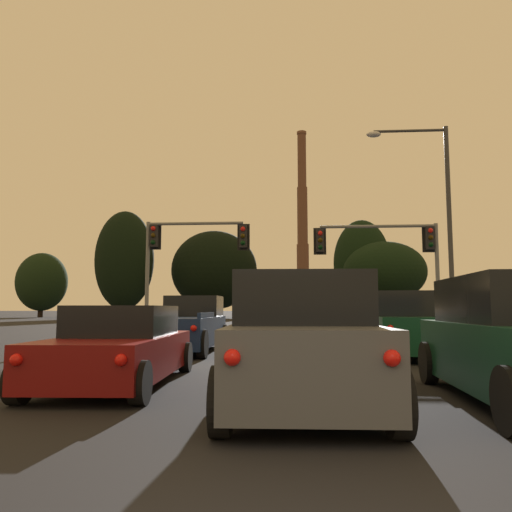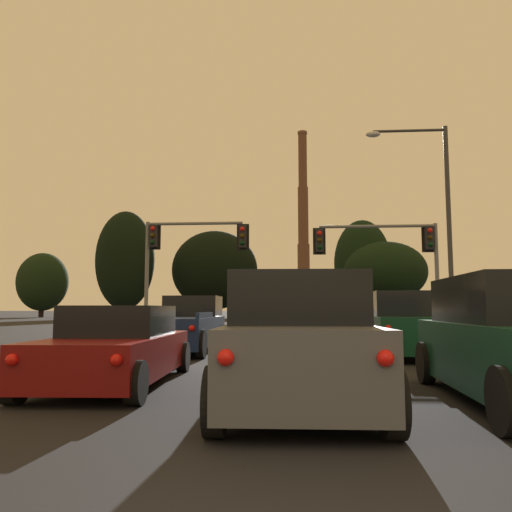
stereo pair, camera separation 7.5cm
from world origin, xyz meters
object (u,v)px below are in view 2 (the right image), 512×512
object	(u,v)px
sedan_left_lane_second	(118,347)
suv_right_lane_front	(402,325)
street_lamp	(436,208)
smokestack	(303,241)
suv_center_lane_second	(296,341)
suv_center_lane_front	(287,325)
traffic_light_overhead_left	(181,249)
traffic_light_overhead_right	(393,250)
pickup_truck_left_lane_front	(185,326)

from	to	relation	value
sedan_left_lane_second	suv_right_lane_front	world-z (taller)	suv_right_lane_front
street_lamp	smokestack	xyz separation A→B (m)	(-3.04, 110.85, 13.74)
suv_center_lane_second	suv_center_lane_front	world-z (taller)	same
suv_center_lane_second	sedan_left_lane_second	bearing A→B (deg)	152.17
traffic_light_overhead_left	street_lamp	xyz separation A→B (m)	(11.32, -1.21, 1.52)
traffic_light_overhead_right	street_lamp	xyz separation A→B (m)	(1.60, -1.27, 1.67)
sedan_left_lane_second	traffic_light_overhead_right	distance (m)	16.17
suv_right_lane_front	pickup_truck_left_lane_front	world-z (taller)	suv_right_lane_front
suv_center_lane_second	street_lamp	bearing A→B (deg)	65.08
suv_center_lane_front	pickup_truck_left_lane_front	size ratio (longest dim) A/B	0.90
traffic_light_overhead_right	sedan_left_lane_second	bearing A→B (deg)	-119.45
street_lamp	suv_center_lane_front	bearing A→B (deg)	-132.47
suv_center_lane_second	suv_center_lane_front	xyz separation A→B (m)	(-0.21, 7.20, 0.00)
traffic_light_overhead_left	traffic_light_overhead_right	world-z (taller)	traffic_light_overhead_left
sedan_left_lane_second	street_lamp	size ratio (longest dim) A/B	0.51
sedan_left_lane_second	pickup_truck_left_lane_front	distance (m)	7.25
suv_center_lane_front	traffic_light_overhead_left	world-z (taller)	traffic_light_overhead_left
pickup_truck_left_lane_front	suv_center_lane_front	bearing A→B (deg)	-26.64
suv_center_lane_front	suv_right_lane_front	bearing A→B (deg)	2.54
suv_center_lane_front	smokestack	xyz separation A→B (m)	(3.31, 117.78, 18.52)
suv_center_lane_second	street_lamp	distance (m)	16.12
suv_center_lane_second	smokestack	distance (m)	126.38
pickup_truck_left_lane_front	traffic_light_overhead_left	xyz separation A→B (m)	(-1.62, 6.48, 3.34)
suv_right_lane_front	suv_center_lane_front	size ratio (longest dim) A/B	1.00
suv_right_lane_front	street_lamp	bearing A→B (deg)	67.76
suv_center_lane_second	smokestack	world-z (taller)	smokestack
pickup_truck_left_lane_front	traffic_light_overhead_left	distance (m)	7.47
smokestack	street_lamp	bearing A→B (deg)	-88.43
pickup_truck_left_lane_front	smokestack	bearing A→B (deg)	86.34
pickup_truck_left_lane_front	traffic_light_overhead_left	world-z (taller)	traffic_light_overhead_left
traffic_light_overhead_left	street_lamp	bearing A→B (deg)	-6.11
suv_center_lane_second	smokestack	xyz separation A→B (m)	(3.09, 124.98, 18.52)
pickup_truck_left_lane_front	street_lamp	distance (m)	12.06
street_lamp	pickup_truck_left_lane_front	bearing A→B (deg)	-151.48
suv_center_lane_second	pickup_truck_left_lane_front	size ratio (longest dim) A/B	0.90
traffic_light_overhead_left	traffic_light_overhead_right	bearing A→B (deg)	0.34
suv_right_lane_front	suv_center_lane_second	bearing A→B (deg)	-110.92
suv_center_lane_front	traffic_light_overhead_right	world-z (taller)	traffic_light_overhead_right
suv_center_lane_second	smokestack	size ratio (longest dim) A/B	0.10
traffic_light_overhead_left	sedan_left_lane_second	bearing A→B (deg)	-81.96
sedan_left_lane_second	smokestack	xyz separation A→B (m)	(6.35, 123.36, 18.74)
suv_center_lane_second	traffic_light_overhead_right	distance (m)	16.34
suv_center_lane_second	sedan_left_lane_second	distance (m)	3.64
pickup_truck_left_lane_front	traffic_light_overhead_right	size ratio (longest dim) A/B	0.97
suv_center_lane_front	street_lamp	bearing A→B (deg)	45.59
suv_center_lane_front	suv_center_lane_second	bearing A→B (deg)	-90.26
pickup_truck_left_lane_front	traffic_light_overhead_right	xyz separation A→B (m)	(8.10, 6.54, 3.20)
suv_right_lane_front	street_lamp	distance (m)	8.72
suv_center_lane_second	suv_right_lane_front	distance (m)	8.09
sedan_left_lane_second	suv_right_lane_front	xyz separation A→B (m)	(6.39, 5.85, 0.23)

